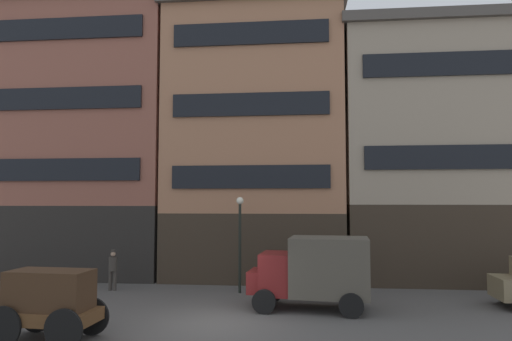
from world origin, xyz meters
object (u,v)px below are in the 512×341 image
(cargo_wagon, at_px, (48,300))
(streetlamp_curbside, at_px, (240,230))
(delivery_truck_near, at_px, (313,270))
(pedestrian_officer, at_px, (113,268))

(cargo_wagon, relative_size, streetlamp_curbside, 0.73)
(delivery_truck_near, bearing_deg, streetlamp_curbside, 139.10)
(cargo_wagon, xyz_separation_m, streetlamp_curbside, (4.53, 7.10, 1.52))
(cargo_wagon, relative_size, delivery_truck_near, 0.67)
(delivery_truck_near, relative_size, pedestrian_officer, 2.50)
(pedestrian_officer, distance_m, streetlamp_curbside, 5.92)
(cargo_wagon, distance_m, pedestrian_officer, 7.17)
(cargo_wagon, xyz_separation_m, delivery_truck_near, (7.61, 4.43, 0.28))
(cargo_wagon, relative_size, pedestrian_officer, 1.66)
(pedestrian_officer, height_order, streetlamp_curbside, streetlamp_curbside)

